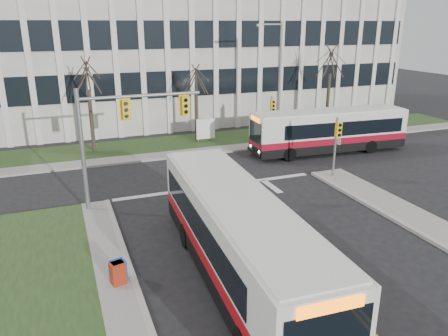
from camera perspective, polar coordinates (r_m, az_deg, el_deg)
ground at (r=18.82m, az=7.82°, el=-10.69°), size 120.00×120.00×0.00m
sidewalk_cross at (r=33.54m, az=2.92°, el=2.78°), size 44.00×1.60×0.14m
building_lawn at (r=36.03m, az=1.12°, el=3.88°), size 44.00×5.00×0.12m
office_building at (r=46.31m, az=-4.63°, el=14.52°), size 40.00×16.00×12.00m
mast_arm_signal at (r=22.14m, az=-13.92°, el=5.25°), size 6.11×0.38×6.20m
signal_pole_near at (r=27.01m, az=14.50°, el=3.69°), size 0.34×0.39×3.80m
signal_pole_far at (r=34.09m, az=6.26°, el=7.15°), size 0.34×0.39×3.80m
streetlight at (r=34.76m, az=7.05°, el=11.83°), size 2.15×0.25×9.20m
directory_sign at (r=34.46m, az=-2.42°, el=5.10°), size 1.50×0.12×2.00m
tree_left at (r=32.55m, az=-17.43°, el=11.27°), size 1.80×1.80×7.70m
tree_mid at (r=34.31m, az=-3.70°, el=11.32°), size 1.80×1.80×6.82m
tree_right at (r=39.31m, az=13.75°, el=13.25°), size 1.80×1.80×8.25m
bus_main at (r=16.01m, az=1.75°, el=-9.35°), size 3.29×12.41×3.28m
bus_cross at (r=32.87m, az=13.53°, el=4.60°), size 11.66×3.27×3.07m
newspaper_box_blue at (r=16.74m, az=-13.58°, el=-13.16°), size 0.59×0.56×0.95m
newspaper_box_red at (r=16.62m, az=-13.70°, el=-13.41°), size 0.59×0.55×0.95m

